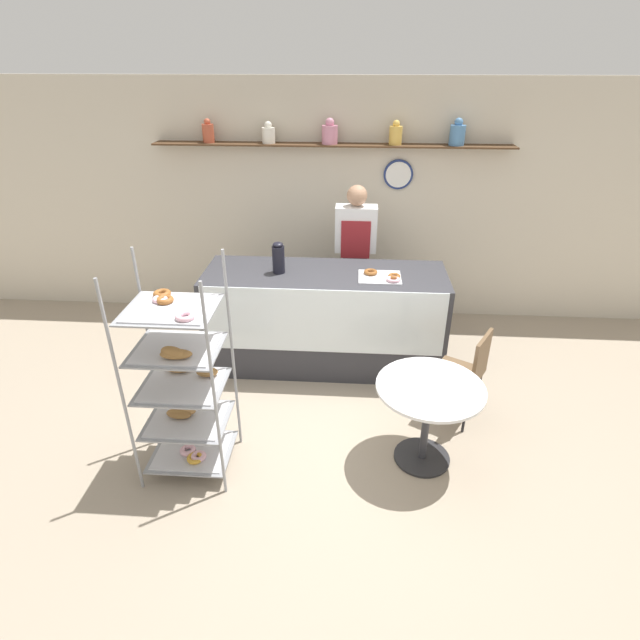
{
  "coord_description": "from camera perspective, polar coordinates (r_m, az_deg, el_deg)",
  "views": [
    {
      "loc": [
        0.26,
        -3.41,
        2.88
      ],
      "look_at": [
        0.0,
        0.37,
        0.86
      ],
      "focal_mm": 28.0,
      "sensor_mm": 36.0,
      "label": 1
    }
  ],
  "objects": [
    {
      "name": "ground_plane",
      "position": [
        4.47,
        -0.34,
        -12.08
      ],
      "size": [
        14.0,
        14.0,
        0.0
      ],
      "primitive_type": "plane",
      "color": "gray"
    },
    {
      "name": "back_wall",
      "position": [
        5.92,
        1.38,
        13.25
      ],
      "size": [
        10.0,
        0.3,
        2.7
      ],
      "color": "beige",
      "rests_on": "ground_plane"
    },
    {
      "name": "display_counter",
      "position": [
        5.07,
        0.54,
        0.14
      ],
      "size": [
        2.36,
        0.81,
        1.01
      ],
      "color": "#333338",
      "rests_on": "ground_plane"
    },
    {
      "name": "pastry_rack",
      "position": [
        3.78,
        -15.46,
        -7.01
      ],
      "size": [
        0.66,
        0.56,
        1.71
      ],
      "color": "gray",
      "rests_on": "ground_plane"
    },
    {
      "name": "person_worker",
      "position": [
        5.51,
        4.02,
        7.29
      ],
      "size": [
        0.44,
        0.23,
        1.7
      ],
      "color": "#282833",
      "rests_on": "ground_plane"
    },
    {
      "name": "cafe_table",
      "position": [
        3.92,
        12.28,
        -9.4
      ],
      "size": [
        0.81,
        0.81,
        0.71
      ],
      "color": "#262628",
      "rests_on": "ground_plane"
    },
    {
      "name": "cafe_chair",
      "position": [
        4.42,
        16.61,
        -5.31
      ],
      "size": [
        0.52,
        0.52,
        0.87
      ],
      "rotation": [
        0.0,
        0.0,
        4.19
      ],
      "color": "black",
      "rests_on": "ground_plane"
    },
    {
      "name": "coffee_carafe",
      "position": [
        4.82,
        -4.77,
        7.09
      ],
      "size": [
        0.12,
        0.12,
        0.31
      ],
      "color": "black",
      "rests_on": "display_counter"
    },
    {
      "name": "donut_tray_counter",
      "position": [
        4.76,
        7.13,
        4.97
      ],
      "size": [
        0.4,
        0.33,
        0.05
      ],
      "color": "silver",
      "rests_on": "display_counter"
    }
  ]
}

